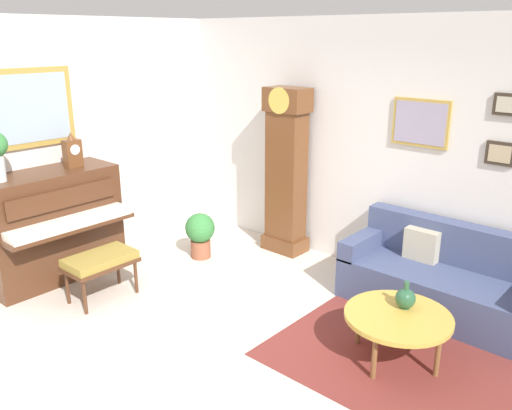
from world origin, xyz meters
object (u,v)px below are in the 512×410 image
object	(u,v)px
couch	(444,280)
potted_plant	(200,232)
coffee_table	(398,318)
mantel_clock	(72,151)
piano_bench	(100,262)
green_jug	(405,298)
piano	(52,225)
grandfather_clock	(286,176)

from	to	relation	value
couch	potted_plant	bearing A→B (deg)	-165.57
coffee_table	mantel_clock	bearing A→B (deg)	-168.48
mantel_clock	potted_plant	world-z (taller)	mantel_clock
couch	mantel_clock	xyz separation A→B (m)	(-3.54, -1.81, 1.07)
piano_bench	green_jug	distance (m)	2.99
mantel_clock	potted_plant	size ratio (longest dim) A/B	0.68
piano_bench	mantel_clock	world-z (taller)	mantel_clock
piano	potted_plant	world-z (taller)	piano
green_jug	piano	bearing A→B (deg)	-161.43
couch	coffee_table	xyz separation A→B (m)	(0.06, -1.08, 0.07)
piano	coffee_table	bearing A→B (deg)	16.44
coffee_table	mantel_clock	xyz separation A→B (m)	(-3.60, -0.73, 0.99)
piano	couch	size ratio (longest dim) A/B	0.76
coffee_table	green_jug	xyz separation A→B (m)	(-0.02, 0.14, 0.12)
grandfather_clock	potted_plant	size ratio (longest dim) A/B	3.62
potted_plant	couch	bearing A→B (deg)	14.43
piano_bench	grandfather_clock	size ratio (longest dim) A/B	0.34
coffee_table	piano_bench	bearing A→B (deg)	-159.85
piano	green_jug	xyz separation A→B (m)	(3.58, 1.20, -0.11)
potted_plant	piano	bearing A→B (deg)	-119.33
mantel_clock	potted_plant	bearing A→B (deg)	53.99
couch	green_jug	world-z (taller)	couch
piano_bench	piano	bearing A→B (deg)	-176.84
coffee_table	mantel_clock	size ratio (longest dim) A/B	2.32
mantel_clock	potted_plant	xyz separation A→B (m)	(0.80, 1.11, -1.06)
green_jug	potted_plant	bearing A→B (deg)	175.26
piano	piano_bench	bearing A→B (deg)	3.16
piano	couch	world-z (taller)	piano
piano_bench	potted_plant	xyz separation A→B (m)	(-0.02, 1.39, -0.08)
grandfather_clock	mantel_clock	bearing A→B (deg)	-125.82
grandfather_clock	piano_bench	bearing A→B (deg)	-104.82
green_jug	coffee_table	bearing A→B (deg)	-83.55
coffee_table	piano	bearing A→B (deg)	-163.56
couch	mantel_clock	size ratio (longest dim) A/B	5.00
grandfather_clock	couch	bearing A→B (deg)	-4.47
grandfather_clock	green_jug	bearing A→B (deg)	-26.99
piano	potted_plant	distance (m)	1.67
piano	couch	bearing A→B (deg)	31.13
green_jug	potted_plant	size ratio (longest dim) A/B	0.43
grandfather_clock	potted_plant	xyz separation A→B (m)	(-0.62, -0.87, -0.64)
coffee_table	potted_plant	size ratio (longest dim) A/B	1.57
piano	grandfather_clock	bearing A→B (deg)	58.22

